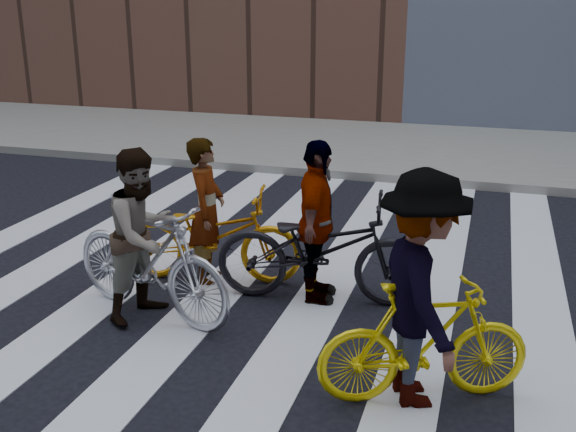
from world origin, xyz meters
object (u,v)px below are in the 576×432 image
at_px(rider_left, 207,211).
at_px(rider_right, 421,290).
at_px(bike_silver_mid, 149,259).
at_px(rider_rear, 316,223).
at_px(bike_yellow_left, 212,236).
at_px(bike_dark_rear, 321,249).
at_px(rider_mid, 143,234).
at_px(bike_yellow_right, 424,342).

xyz_separation_m(rider_left, rider_right, (2.50, -1.69, 0.12)).
bearing_deg(rider_left, rider_right, -134.35).
relative_size(bike_silver_mid, rider_rear, 1.18).
distance_m(bike_yellow_left, bike_dark_rear, 1.29).
height_order(rider_mid, rider_right, rider_right).
bearing_deg(bike_dark_rear, rider_mid, 110.45).
distance_m(bike_dark_rear, rider_mid, 1.79).
height_order(bike_yellow_left, bike_dark_rear, bike_dark_rear).
xyz_separation_m(bike_yellow_left, bike_yellow_right, (2.50, -1.69, -0.02)).
height_order(bike_yellow_right, rider_right, rider_right).
relative_size(rider_right, rider_rear, 1.09).
distance_m(bike_yellow_left, rider_right, 3.01).
bearing_deg(rider_right, rider_mid, 52.47).
relative_size(bike_yellow_left, bike_yellow_right, 1.19).
bearing_deg(rider_mid, rider_rear, -43.79).
relative_size(bike_silver_mid, rider_left, 1.24).
distance_m(rider_mid, rider_rear, 1.72).
bearing_deg(rider_rear, bike_dark_rear, -97.77).
bearing_deg(rider_rear, bike_silver_mid, 112.07).
distance_m(rider_left, rider_rear, 1.29).
bearing_deg(bike_yellow_left, rider_right, -134.89).
height_order(rider_left, rider_rear, rider_rear).
xyz_separation_m(rider_left, rider_rear, (1.28, -0.16, 0.04)).
bearing_deg(rider_rear, bike_yellow_right, -148.09).
relative_size(rider_left, rider_mid, 0.95).
bearing_deg(bike_dark_rear, bike_yellow_right, -149.21).
distance_m(bike_yellow_right, bike_dark_rear, 1.96).
bearing_deg(bike_yellow_right, rider_mid, 52.72).
xyz_separation_m(bike_silver_mid, rider_right, (2.68, -0.70, 0.33)).
relative_size(bike_yellow_left, rider_mid, 1.17).
distance_m(bike_yellow_left, rider_left, 0.29).
bearing_deg(rider_left, rider_mid, 156.84).
xyz_separation_m(bike_silver_mid, bike_yellow_right, (2.73, -0.70, -0.10)).
height_order(bike_dark_rear, rider_rear, rider_rear).
bearing_deg(rider_right, rider_left, 32.73).
bearing_deg(bike_yellow_left, bike_yellow_right, -134.35).
bearing_deg(bike_yellow_right, rider_rear, 16.52).
bearing_deg(rider_left, bike_silver_mid, 159.61).
relative_size(bike_dark_rear, rider_mid, 1.28).
relative_size(rider_mid, rider_rear, 1.00).
bearing_deg(rider_right, bike_dark_rear, 14.24).
bearing_deg(bike_silver_mid, rider_left, 7.04).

